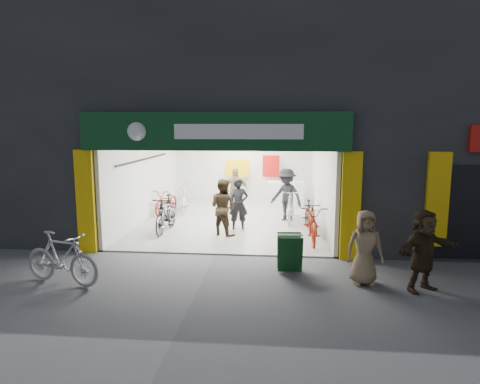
# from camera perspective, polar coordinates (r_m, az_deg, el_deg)

# --- Properties ---
(ground) EXTENTS (60.00, 60.00, 0.00)m
(ground) POSITION_cam_1_polar(r_m,az_deg,el_deg) (10.76, -3.32, -8.39)
(ground) COLOR #56565B
(ground) RESTS_ON ground
(building) EXTENTS (17.00, 10.27, 8.00)m
(building) POSITION_cam_1_polar(r_m,az_deg,el_deg) (15.19, 2.94, 13.14)
(building) COLOR #232326
(building) RESTS_ON ground
(bike_left_front) EXTENTS (0.70, 1.85, 0.96)m
(bike_left_front) POSITION_cam_1_polar(r_m,az_deg,el_deg) (13.02, -9.79, -3.26)
(bike_left_front) COLOR #B7B6BB
(bike_left_front) RESTS_ON ground
(bike_left_midfront) EXTENTS (0.61, 1.91, 1.13)m
(bike_left_midfront) POSITION_cam_1_polar(r_m,az_deg,el_deg) (12.96, -9.84, -2.92)
(bike_left_midfront) COLOR black
(bike_left_midfront) RESTS_ON ground
(bike_left_midback) EXTENTS (0.89, 1.81, 0.91)m
(bike_left_midback) POSITION_cam_1_polar(r_m,az_deg,el_deg) (15.69, -9.76, -1.26)
(bike_left_midback) COLOR maroon
(bike_left_midback) RESTS_ON ground
(bike_left_back) EXTENTS (0.84, 1.96, 1.14)m
(bike_left_back) POSITION_cam_1_polar(r_m,az_deg,el_deg) (15.82, -7.47, -0.70)
(bike_left_back) COLOR #B7B6BB
(bike_left_back) RESTS_ON ground
(bike_right_front) EXTENTS (0.64, 1.61, 0.94)m
(bike_right_front) POSITION_cam_1_polar(r_m,az_deg,el_deg) (13.07, 9.33, -3.24)
(bike_right_front) COLOR black
(bike_right_front) RESTS_ON ground
(bike_right_mid) EXTENTS (0.71, 2.02, 1.06)m
(bike_right_mid) POSITION_cam_1_polar(r_m,az_deg,el_deg) (11.98, 9.65, -4.08)
(bike_right_mid) COLOR maroon
(bike_right_mid) RESTS_ON ground
(bike_right_back) EXTENTS (0.73, 1.96, 1.15)m
(bike_right_back) POSITION_cam_1_polar(r_m,az_deg,el_deg) (14.18, 6.80, -1.78)
(bike_right_back) COLOR #BBBBC0
(bike_right_back) RESTS_ON ground
(parked_bike) EXTENTS (1.88, 0.99, 1.08)m
(parked_bike) POSITION_cam_1_polar(r_m,az_deg,el_deg) (9.46, -22.69, -8.12)
(parked_bike) COLOR #ACACB1
(parked_bike) RESTS_ON ground
(customer_a) EXTENTS (0.63, 0.45, 1.61)m
(customer_a) POSITION_cam_1_polar(r_m,az_deg,el_deg) (13.00, -0.18, -1.68)
(customer_a) COLOR black
(customer_a) RESTS_ON ground
(customer_b) EXTENTS (1.02, 0.94, 1.68)m
(customer_b) POSITION_cam_1_polar(r_m,az_deg,el_deg) (12.38, -2.31, -2.06)
(customer_b) COLOR #3B2A1A
(customer_b) RESTS_ON ground
(customer_c) EXTENTS (1.33, 1.18, 1.78)m
(customer_c) POSITION_cam_1_polar(r_m,az_deg,el_deg) (14.21, 6.22, -0.46)
(customer_c) COLOR black
(customer_c) RESTS_ON ground
(customer_d) EXTENTS (0.97, 0.42, 1.64)m
(customer_d) POSITION_cam_1_polar(r_m,az_deg,el_deg) (15.70, -0.56, 0.24)
(customer_d) COLOR olive
(customer_d) RESTS_ON ground
(pedestrian_near) EXTENTS (0.79, 0.55, 1.53)m
(pedestrian_near) POSITION_cam_1_polar(r_m,az_deg,el_deg) (9.03, 16.30, -7.12)
(pedestrian_near) COLOR #896F50
(pedestrian_near) RESTS_ON ground
(pedestrian_far) EXTENTS (1.54, 1.17, 1.62)m
(pedestrian_far) POSITION_cam_1_polar(r_m,az_deg,el_deg) (9.04, 23.27, -7.17)
(pedestrian_far) COLOR #342617
(pedestrian_far) RESTS_ON ground
(sandwich_board) EXTENTS (0.56, 0.58, 0.82)m
(sandwich_board) POSITION_cam_1_polar(r_m,az_deg,el_deg) (9.53, 6.64, -7.91)
(sandwich_board) COLOR #0E3815
(sandwich_board) RESTS_ON ground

